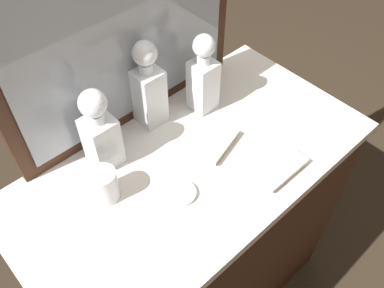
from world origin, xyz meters
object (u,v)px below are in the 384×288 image
crystal_decanter_right (101,136)px  silver_brush_center (220,145)px  crystal_decanter_front (203,81)px  crystal_decanter_far_left (149,92)px  crystal_tumbler_far_right (104,186)px  porcelain_dish (181,193)px  silver_brush_front (282,170)px

crystal_decanter_right → silver_brush_center: crystal_decanter_right is taller
crystal_decanter_front → crystal_decanter_far_left: 0.17m
crystal_decanter_far_left → crystal_tumbler_far_right: crystal_decanter_far_left is taller
crystal_decanter_front → silver_brush_center: 0.21m
crystal_decanter_right → porcelain_dish: bearing=-71.2°
crystal_decanter_right → crystal_tumbler_far_right: size_ratio=2.68×
crystal_decanter_right → crystal_decanter_far_left: crystal_decanter_far_left is taller
crystal_decanter_right → crystal_decanter_front: bearing=-3.8°
crystal_decanter_front → crystal_tumbler_far_right: 0.44m
silver_brush_front → silver_brush_center: size_ratio=1.02×
crystal_decanter_far_left → porcelain_dish: bearing=-113.5°
crystal_decanter_far_left → porcelain_dish: crystal_decanter_far_left is taller
porcelain_dish → crystal_decanter_right: bearing=108.8°
silver_brush_center → crystal_tumbler_far_right: bearing=165.9°
crystal_decanter_right → silver_brush_center: 0.34m
crystal_decanter_front → crystal_decanter_far_left: crystal_decanter_far_left is taller
crystal_decanter_far_left → silver_brush_center: bearing=-72.3°
silver_brush_center → porcelain_dish: bearing=-166.5°
silver_brush_front → silver_brush_center: (-0.06, 0.18, 0.00)m
crystal_tumbler_far_right → silver_brush_center: (0.34, -0.09, -0.03)m
crystal_decanter_far_left → porcelain_dish: size_ratio=3.52×
silver_brush_front → porcelain_dish: size_ratio=1.95×
crystal_decanter_right → crystal_tumbler_far_right: bearing=-124.4°
crystal_decanter_right → crystal_decanter_front: size_ratio=0.98×
silver_brush_front → porcelain_dish: bearing=151.9°
crystal_decanter_far_left → crystal_tumbler_far_right: size_ratio=2.96×
crystal_tumbler_far_right → porcelain_dish: crystal_tumbler_far_right is taller
crystal_decanter_far_left → silver_brush_front: size_ratio=1.81×
crystal_decanter_front → silver_brush_front: crystal_decanter_front is taller
crystal_tumbler_far_right → porcelain_dish: 0.20m
crystal_decanter_front → crystal_decanter_far_left: (-0.16, 0.07, 0.01)m
silver_brush_front → silver_brush_center: same height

